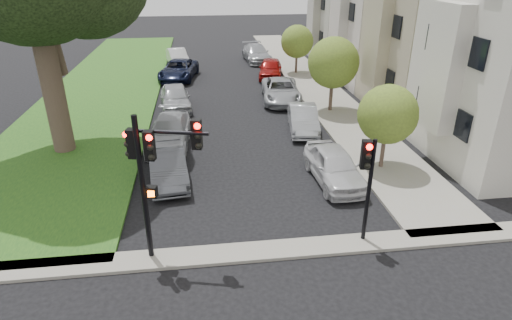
{
  "coord_description": "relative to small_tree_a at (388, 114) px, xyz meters",
  "views": [
    {
      "loc": [
        -1.89,
        -9.43,
        8.82
      ],
      "look_at": [
        0.0,
        5.0,
        2.0
      ],
      "focal_mm": 30.0,
      "sensor_mm": 36.0,
      "label": 1
    }
  ],
  "objects": [
    {
      "name": "ground",
      "position": [
        -6.2,
        -7.57,
        -2.65
      ],
      "size": [
        140.0,
        140.0,
        0.0
      ],
      "primitive_type": "plane",
      "color": "black",
      "rests_on": "ground"
    },
    {
      "name": "grass_strip",
      "position": [
        -15.2,
        16.43,
        -2.59
      ],
      "size": [
        8.0,
        44.0,
        0.12
      ],
      "primitive_type": "cube",
      "color": "#1D481A",
      "rests_on": "ground"
    },
    {
      "name": "sidewalk_right",
      "position": [
        0.55,
        16.43,
        -2.59
      ],
      "size": [
        3.5,
        44.0,
        0.12
      ],
      "primitive_type": "cube",
      "color": "gray",
      "rests_on": "ground"
    },
    {
      "name": "sidewalk_cross",
      "position": [
        -6.2,
        -5.57,
        -2.59
      ],
      "size": [
        60.0,
        1.0,
        0.12
      ],
      "primitive_type": "cube",
      "color": "gray",
      "rests_on": "ground"
    },
    {
      "name": "small_tree_a",
      "position": [
        0.0,
        0.0,
        0.0
      ],
      "size": [
        2.65,
        2.65,
        3.98
      ],
      "color": "brown",
      "rests_on": "ground"
    },
    {
      "name": "small_tree_b",
      "position": [
        -0.0,
        8.32,
        0.48
      ],
      "size": [
        3.14,
        3.14,
        4.7
      ],
      "color": "brown",
      "rests_on": "ground"
    },
    {
      "name": "small_tree_c",
      "position": [
        0.0,
        18.5,
        0.05
      ],
      "size": [
        2.7,
        2.7,
        4.05
      ],
      "color": "brown",
      "rests_on": "ground"
    },
    {
      "name": "traffic_signal_main",
      "position": [
        -9.61,
        -5.34,
        0.74
      ],
      "size": [
        2.4,
        0.71,
        4.91
      ],
      "color": "black",
      "rests_on": "ground"
    },
    {
      "name": "traffic_signal_secondary",
      "position": [
        -2.98,
        -5.38,
        0.0
      ],
      "size": [
        0.5,
        0.41,
        3.8
      ],
      "color": "black",
      "rests_on": "ground"
    },
    {
      "name": "car_parked_0",
      "position": [
        -2.57,
        -0.96,
        -1.89
      ],
      "size": [
        1.99,
        4.5,
        1.5
      ],
      "primitive_type": "imported",
      "rotation": [
        0.0,
        0.0,
        0.05
      ],
      "color": "silver",
      "rests_on": "ground"
    },
    {
      "name": "car_parked_1",
      "position": [
        -2.5,
        5.26,
        -1.94
      ],
      "size": [
        2.04,
        4.45,
        1.41
      ],
      "primitive_type": "imported",
      "rotation": [
        0.0,
        0.0,
        -0.13
      ],
      "color": "#999BA0",
      "rests_on": "ground"
    },
    {
      "name": "car_parked_2",
      "position": [
        -2.72,
        10.97,
        -1.91
      ],
      "size": [
        2.95,
        5.54,
        1.48
      ],
      "primitive_type": "imported",
      "rotation": [
        0.0,
        0.0,
        -0.1
      ],
      "color": "#999BA0",
      "rests_on": "ground"
    },
    {
      "name": "car_parked_3",
      "position": [
        -2.38,
        17.45,
        -1.88
      ],
      "size": [
        2.63,
        4.78,
        1.54
      ],
      "primitive_type": "imported",
      "rotation": [
        0.0,
        0.0,
        -0.19
      ],
      "color": "maroon",
      "rests_on": "ground"
    },
    {
      "name": "car_parked_4",
      "position": [
        -2.71,
        23.81,
        -1.87
      ],
      "size": [
        2.52,
        5.47,
        1.55
      ],
      "primitive_type": "imported",
      "rotation": [
        0.0,
        0.0,
        0.07
      ],
      "color": "#999BA0",
      "rests_on": "ground"
    },
    {
      "name": "car_parked_5",
      "position": [
        -9.73,
        0.12,
        -1.92
      ],
      "size": [
        2.04,
        4.53,
        1.44
      ],
      "primitive_type": "imported",
      "rotation": [
        0.0,
        0.0,
        0.12
      ],
      "color": "#3F4247",
      "rests_on": "ground"
    },
    {
      "name": "car_parked_6",
      "position": [
        -9.85,
        4.12,
        -1.91
      ],
      "size": [
        2.49,
        5.25,
        1.48
      ],
      "primitive_type": "imported",
      "rotation": [
        0.0,
        0.0,
        -0.08
      ],
      "color": "#999BA0",
      "rests_on": "ground"
    },
    {
      "name": "car_parked_7",
      "position": [
        -9.79,
        10.09,
        -1.86
      ],
      "size": [
        2.29,
        4.76,
        1.57
      ],
      "primitive_type": "imported",
      "rotation": [
        0.0,
        0.0,
        0.1
      ],
      "color": "#999BA0",
      "rests_on": "ground"
    },
    {
      "name": "car_parked_8",
      "position": [
        -9.84,
        17.99,
        -1.89
      ],
      "size": [
        3.45,
        5.82,
        1.52
      ],
      "primitive_type": "imported",
      "rotation": [
        0.0,
        0.0,
        -0.18
      ],
      "color": "black",
      "rests_on": "ground"
    },
    {
      "name": "car_parked_9",
      "position": [
        -10.12,
        23.22,
        -1.92
      ],
      "size": [
        2.39,
        4.64,
        1.46
      ],
      "primitive_type": "imported",
      "rotation": [
        0.0,
        0.0,
        0.2
      ],
      "color": "silver",
      "rests_on": "ground"
    }
  ]
}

